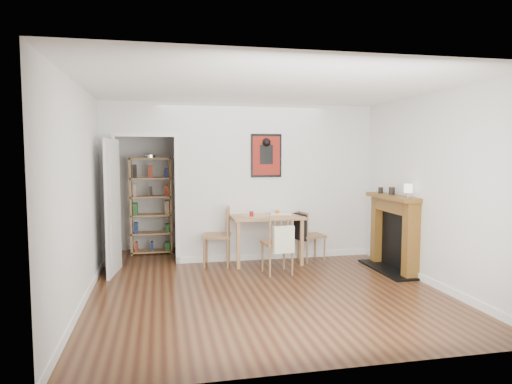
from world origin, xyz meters
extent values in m
plane|color=#55351B|center=(0.00, 0.00, 0.00)|extent=(5.20, 5.20, 0.00)
plane|color=silver|center=(0.00, 2.60, 1.30)|extent=(4.50, 0.00, 4.50)
plane|color=silver|center=(0.00, -2.60, 1.30)|extent=(4.50, 0.00, 4.50)
plane|color=silver|center=(-2.25, 0.00, 1.30)|extent=(0.00, 5.20, 5.20)
plane|color=silver|center=(2.25, 0.00, 1.30)|extent=(0.00, 5.20, 5.20)
plane|color=white|center=(0.00, 0.00, 2.60)|extent=(5.20, 5.20, 0.00)
cube|color=silver|center=(0.57, 1.40, 1.30)|extent=(3.35, 0.10, 2.60)
cube|color=silver|center=(-2.12, 1.40, 1.30)|extent=(0.25, 0.10, 2.60)
cube|color=silver|center=(-1.55, 1.40, 2.33)|extent=(0.90, 0.10, 0.55)
cube|color=white|center=(-2.03, 1.40, 1.02)|extent=(0.06, 0.14, 2.05)
cube|color=white|center=(-1.07, 1.40, 1.02)|extent=(0.06, 0.14, 2.05)
cube|color=white|center=(0.57, 1.34, 0.05)|extent=(3.35, 0.02, 0.10)
cube|color=white|center=(-2.24, -0.60, 0.05)|extent=(0.02, 4.00, 0.10)
cube|color=white|center=(2.24, -0.60, 0.05)|extent=(0.02, 4.00, 0.10)
cube|color=silver|center=(-2.02, 0.93, 1.00)|extent=(0.15, 0.80, 2.00)
cube|color=black|center=(0.40, 1.33, 1.75)|extent=(0.52, 0.02, 0.72)
cube|color=maroon|center=(0.40, 1.32, 1.75)|extent=(0.46, 0.00, 0.64)
cube|color=#A5824D|center=(0.35, 1.10, 0.76)|extent=(1.15, 0.73, 0.04)
cube|color=#A5824D|center=(-0.17, 0.80, 0.37)|extent=(0.05, 0.05, 0.74)
cube|color=#A5824D|center=(0.86, 0.80, 0.37)|extent=(0.05, 0.05, 0.74)
cube|color=#A5824D|center=(-0.17, 1.40, 0.37)|extent=(0.05, 0.05, 0.74)
cube|color=#A5824D|center=(0.86, 1.40, 0.37)|extent=(0.05, 0.05, 0.74)
cube|color=black|center=(0.91, 1.07, 0.58)|extent=(0.15, 0.35, 0.43)
cube|color=beige|center=(0.38, 0.20, 0.56)|extent=(0.31, 0.13, 0.39)
cube|color=#A5824D|center=(-1.84, 2.23, 0.86)|extent=(0.04, 0.29, 1.73)
cube|color=#A5824D|center=(-1.15, 2.23, 0.86)|extent=(0.04, 0.29, 1.73)
cube|color=#A5824D|center=(-1.49, 2.23, 0.04)|extent=(0.73, 0.29, 0.03)
cube|color=#A5824D|center=(-1.49, 2.23, 0.69)|extent=(0.73, 0.29, 0.03)
cube|color=#A5824D|center=(-1.49, 2.23, 1.69)|extent=(0.73, 0.29, 0.03)
cube|color=#9A311C|center=(-1.49, 2.23, 0.86)|extent=(0.64, 0.24, 0.24)
cube|color=brown|center=(2.15, -0.24, 0.55)|extent=(0.20, 0.16, 1.10)
cube|color=brown|center=(2.15, 0.74, 0.55)|extent=(0.20, 0.16, 1.10)
cube|color=brown|center=(2.12, 0.25, 1.13)|extent=(0.30, 1.21, 0.06)
cube|color=brown|center=(2.15, 0.25, 1.00)|extent=(0.20, 0.85, 0.20)
cube|color=black|center=(2.21, 0.25, 0.45)|extent=(0.08, 0.81, 0.88)
cube|color=black|center=(2.09, 0.25, 0.01)|extent=(0.45, 1.25, 0.03)
cylinder|color=maroon|center=(0.08, 1.00, 0.83)|extent=(0.07, 0.07, 0.09)
sphere|color=#E35C0B|center=(0.56, 1.20, 0.82)|extent=(0.07, 0.07, 0.07)
cube|color=beige|center=(0.18, 1.11, 0.79)|extent=(0.49, 0.42, 0.00)
cube|color=white|center=(0.62, 1.18, 0.79)|extent=(0.37, 0.31, 0.02)
cylinder|color=silver|center=(2.13, -0.16, 1.20)|extent=(0.06, 0.06, 0.07)
cylinder|color=beige|center=(2.13, -0.16, 1.30)|extent=(0.13, 0.13, 0.13)
cylinder|color=black|center=(2.15, 0.33, 1.22)|extent=(0.09, 0.09, 0.11)
cylinder|color=black|center=(2.09, 0.58, 1.21)|extent=(0.08, 0.08, 0.10)
camera|label=1|loc=(-1.33, -6.05, 1.81)|focal=32.00mm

